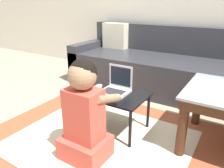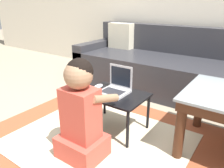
{
  "view_description": "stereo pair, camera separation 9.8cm",
  "coord_description": "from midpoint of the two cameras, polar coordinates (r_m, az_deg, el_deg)",
  "views": [
    {
      "loc": [
        1.0,
        -1.34,
        1.07
      ],
      "look_at": [
        0.06,
        0.16,
        0.4
      ],
      "focal_mm": 35.0,
      "sensor_mm": 36.0,
      "label": 1
    },
    {
      "loc": [
        1.08,
        -1.29,
        1.07
      ],
      "look_at": [
        0.06,
        0.16,
        0.4
      ],
      "focal_mm": 35.0,
      "sensor_mm": 36.0,
      "label": 2
    }
  ],
  "objects": [
    {
      "name": "computer_mouse",
      "position": [
        1.95,
        -2.15,
        -0.68
      ],
      "size": [
        0.06,
        0.11,
        0.04
      ],
      "color": "silver",
      "rests_on": "laptop_desk"
    },
    {
      "name": "laptop_desk",
      "position": [
        1.86,
        2.19,
        -3.73
      ],
      "size": [
        0.52,
        0.39,
        0.34
      ],
      "color": "black",
      "rests_on": "ground_plane"
    },
    {
      "name": "laptop",
      "position": [
        1.86,
        2.47,
        -1.11
      ],
      "size": [
        0.23,
        0.21,
        0.22
      ],
      "color": "silver",
      "rests_on": "laptop_desk"
    },
    {
      "name": "couch",
      "position": [
        2.9,
        14.01,
        4.22
      ],
      "size": [
        2.25,
        0.9,
        0.78
      ],
      "color": "#2D2D33",
      "rests_on": "ground_plane"
    },
    {
      "name": "ground_plane",
      "position": [
        1.99,
        -2.69,
        -11.88
      ],
      "size": [
        16.0,
        16.0,
        0.0
      ],
      "primitive_type": "plane",
      "color": "gray"
    },
    {
      "name": "person_seated",
      "position": [
        1.52,
        -6.17,
        -7.74
      ],
      "size": [
        0.32,
        0.41,
        0.74
      ],
      "color": "#CC4C3D",
      "rests_on": "ground_plane"
    },
    {
      "name": "area_rug",
      "position": [
        1.85,
        -1.77,
        -14.48
      ],
      "size": [
        1.89,
        1.56,
        0.01
      ],
      "color": "#9E4C2D",
      "rests_on": "ground_plane"
    }
  ]
}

